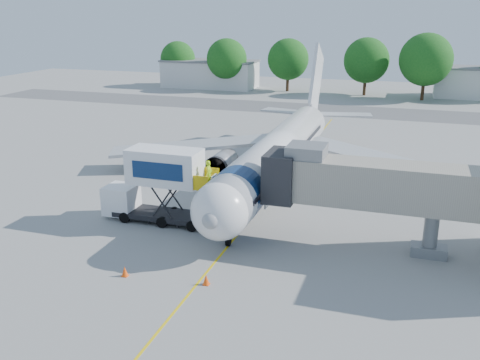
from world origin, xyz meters
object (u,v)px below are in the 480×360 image
(aircraft, at_px, (279,152))
(catering_hiloader, at_px, (157,185))
(jet_bridge, at_px, (360,184))
(ground_tug, at_px, (139,271))

(aircraft, bearing_deg, catering_hiloader, -119.37)
(aircraft, distance_m, catering_hiloader, 12.77)
(aircraft, distance_m, jet_bridge, 13.77)
(jet_bridge, relative_size, ground_tug, 3.93)
(aircraft, bearing_deg, jet_bridge, -54.30)
(jet_bridge, height_order, catering_hiloader, jet_bridge)
(aircraft, height_order, catering_hiloader, aircraft)
(catering_hiloader, bearing_deg, ground_tug, -70.73)
(aircraft, height_order, jet_bridge, aircraft)
(aircraft, relative_size, catering_hiloader, 4.44)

